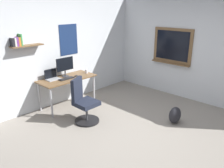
{
  "coord_description": "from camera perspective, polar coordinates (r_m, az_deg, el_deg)",
  "views": [
    {
      "loc": [
        -3.07,
        -2.26,
        2.33
      ],
      "look_at": [
        0.07,
        0.72,
        0.85
      ],
      "focal_mm": 36.61,
      "sensor_mm": 36.0,
      "label": 1
    }
  ],
  "objects": [
    {
      "name": "backpack",
      "position": [
        4.98,
        15.43,
        -7.5
      ],
      "size": [
        0.32,
        0.22,
        0.36
      ],
      "primitive_type": "ellipsoid",
      "color": "#232328",
      "rests_on": "ground"
    },
    {
      "name": "monitor_primary",
      "position": [
        5.53,
        -11.68,
        4.5
      ],
      "size": [
        0.46,
        0.17,
        0.46
      ],
      "color": "#38383D",
      "rests_on": "desk"
    },
    {
      "name": "ground_plane",
      "position": [
        4.47,
        6.21,
        -12.69
      ],
      "size": [
        5.2,
        5.2,
        0.0
      ],
      "primitive_type": "plane",
      "color": "gray",
      "rests_on": "ground"
    },
    {
      "name": "office_chair",
      "position": [
        4.81,
        -7.11,
        -4.88
      ],
      "size": [
        0.54,
        0.56,
        0.95
      ],
      "color": "black",
      "rests_on": "ground"
    },
    {
      "name": "keyboard",
      "position": [
        5.4,
        -11.28,
        1.32
      ],
      "size": [
        0.37,
        0.13,
        0.02
      ],
      "primitive_type": "cube",
      "color": "black",
      "rests_on": "desk"
    },
    {
      "name": "wall_right",
      "position": [
        6.06,
        20.87,
        7.86
      ],
      "size": [
        0.22,
        5.0,
        2.6
      ],
      "color": "silver",
      "rests_on": "ground"
    },
    {
      "name": "desk",
      "position": [
        5.53,
        -11.13,
        0.79
      ],
      "size": [
        1.36,
        0.62,
        0.73
      ],
      "color": "brown",
      "rests_on": "ground"
    },
    {
      "name": "coffee_mug",
      "position": [
        5.81,
        -6.41,
        3.17
      ],
      "size": [
        0.08,
        0.08,
        0.09
      ],
      "primitive_type": "cylinder",
      "color": "silver",
      "rests_on": "desk"
    },
    {
      "name": "laptop",
      "position": [
        5.45,
        -14.73,
        1.69
      ],
      "size": [
        0.31,
        0.21,
        0.23
      ],
      "color": "#ADAFB5",
      "rests_on": "desk"
    },
    {
      "name": "wall_back",
      "position": [
        5.71,
        -13.36,
        8.0
      ],
      "size": [
        5.0,
        0.3,
        2.6
      ],
      "color": "silver",
      "rests_on": "ground"
    },
    {
      "name": "computer_mouse",
      "position": [
        5.56,
        -8.95,
        2.03
      ],
      "size": [
        0.1,
        0.06,
        0.03
      ],
      "primitive_type": "ellipsoid",
      "color": "#262628",
      "rests_on": "desk"
    }
  ]
}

